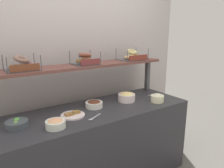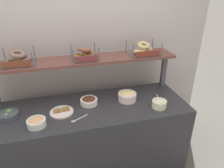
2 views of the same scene
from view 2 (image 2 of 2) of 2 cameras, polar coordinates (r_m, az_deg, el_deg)
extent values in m
plane|color=#595651|center=(2.68, -4.69, -21.87)|extent=(8.00, 8.00, 0.00)
cube|color=#B7ADAD|center=(2.47, -8.12, 7.27)|extent=(3.17, 0.06, 2.40)
cube|color=#2D2D33|center=(2.38, -5.07, -15.00)|extent=(1.97, 0.70, 0.85)
cube|color=#4C4C51|center=(2.55, 14.06, 3.71)|extent=(0.05, 0.05, 0.40)
cube|color=brown|center=(2.19, -7.23, 6.63)|extent=(1.93, 0.32, 0.03)
cylinder|color=white|center=(2.17, -6.39, -4.82)|extent=(0.18, 0.18, 0.06)
ellipsoid|color=#5A2E1E|center=(2.15, -6.42, -4.25)|extent=(0.14, 0.14, 0.04)
cylinder|color=white|center=(2.22, 4.19, -3.53)|extent=(0.20, 0.20, 0.08)
ellipsoid|color=#F3D683|center=(2.20, 4.22, -2.74)|extent=(0.15, 0.15, 0.06)
cylinder|color=#EDEAC0|center=(2.15, 12.90, -5.40)|extent=(0.15, 0.15, 0.08)
ellipsoid|color=beige|center=(2.13, 12.98, -4.66)|extent=(0.11, 0.11, 0.05)
cylinder|color=#434A51|center=(2.17, -26.71, -7.75)|extent=(0.18, 0.18, 0.06)
sphere|color=#468D4F|center=(2.19, -26.28, -6.78)|extent=(0.04, 0.04, 0.04)
sphere|color=olive|center=(2.15, -27.22, -7.68)|extent=(0.04, 0.04, 0.04)
sphere|color=#5DA543|center=(2.19, -26.51, -6.84)|extent=(0.05, 0.05, 0.05)
cylinder|color=silver|center=(1.96, -20.10, -10.03)|extent=(0.17, 0.17, 0.06)
ellipsoid|color=#E8A679|center=(1.95, -20.22, -9.40)|extent=(0.13, 0.13, 0.04)
cylinder|color=white|center=(2.09, -13.71, -7.52)|extent=(0.23, 0.23, 0.01)
cube|color=olive|center=(2.08, -14.86, -7.20)|extent=(0.07, 0.05, 0.02)
cube|color=olive|center=(2.08, -12.68, -6.80)|extent=(0.07, 0.05, 0.02)
cube|color=#B7B7BC|center=(1.97, -8.45, -9.17)|extent=(0.13, 0.07, 0.01)
ellipsoid|color=#B7B7BC|center=(1.94, -10.67, -10.11)|extent=(0.04, 0.03, 0.01)
cube|color=#B7B7BC|center=(2.32, 12.65, -3.74)|extent=(0.04, 0.14, 0.01)
ellipsoid|color=#B7B7BC|center=(2.25, 13.21, -4.83)|extent=(0.04, 0.03, 0.01)
cube|color=#4C4C51|center=(2.20, -24.21, 5.15)|extent=(0.29, 0.24, 0.01)
cylinder|color=#4C4C51|center=(2.06, -21.06, 6.27)|extent=(0.01, 0.01, 0.14)
cylinder|color=#4C4C51|center=(2.32, -27.61, 7.18)|extent=(0.01, 0.01, 0.14)
cylinder|color=#4C4C51|center=(2.27, -20.66, 8.15)|extent=(0.01, 0.01, 0.14)
cube|color=brown|center=(2.08, -24.79, 4.94)|extent=(0.25, 0.01, 0.06)
torus|color=#7A6247|center=(2.18, -25.77, 5.44)|extent=(0.20, 0.20, 0.05)
torus|color=#795759|center=(2.22, -23.15, 6.44)|extent=(0.20, 0.20, 0.06)
torus|color=#836256|center=(2.18, -24.68, 7.54)|extent=(0.20, 0.20, 0.08)
cube|color=#4C4C51|center=(2.17, -7.46, 7.01)|extent=(0.26, 0.24, 0.01)
cylinder|color=#4C4C51|center=(2.03, -10.62, 7.39)|extent=(0.01, 0.01, 0.14)
cylinder|color=#4C4C51|center=(2.07, -3.62, 8.08)|extent=(0.01, 0.01, 0.14)
cylinder|color=#4C4C51|center=(2.25, -11.19, 9.18)|extent=(0.01, 0.01, 0.14)
cylinder|color=#4C4C51|center=(2.28, -4.82, 9.79)|extent=(0.01, 0.01, 0.14)
cube|color=maroon|center=(2.05, -7.03, 6.91)|extent=(0.22, 0.01, 0.06)
torus|color=brown|center=(2.13, -8.62, 7.51)|extent=(0.16, 0.15, 0.06)
torus|color=brown|center=(2.20, -6.63, 8.15)|extent=(0.17, 0.17, 0.05)
torus|color=brown|center=(2.15, -7.60, 9.36)|extent=(0.20, 0.20, 0.07)
cube|color=#4C4C51|center=(2.34, 8.59, 8.29)|extent=(0.33, 0.24, 0.01)
cylinder|color=#4C4C51|center=(2.16, 5.91, 8.78)|extent=(0.01, 0.01, 0.14)
cylinder|color=#4C4C51|center=(2.29, 13.59, 9.20)|extent=(0.01, 0.01, 0.14)
cylinder|color=#4C4C51|center=(2.36, 3.94, 10.40)|extent=(0.01, 0.01, 0.14)
cylinder|color=#4C4C51|center=(2.48, 11.12, 10.76)|extent=(0.01, 0.01, 0.14)
cube|color=maroon|center=(2.22, 9.86, 8.24)|extent=(0.28, 0.01, 0.06)
torus|color=#E0B473|center=(2.28, 7.58, 8.82)|extent=(0.16, 0.17, 0.06)
torus|color=tan|center=(2.38, 9.42, 9.34)|extent=(0.19, 0.19, 0.05)
torus|color=tan|center=(2.31, 8.74, 10.52)|extent=(0.17, 0.17, 0.08)
camera|label=1|loc=(0.87, -92.81, -28.20)|focal=34.28mm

